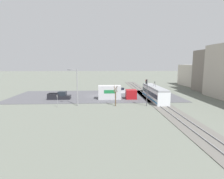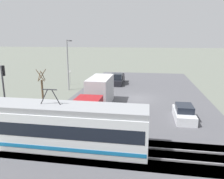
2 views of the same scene
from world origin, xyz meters
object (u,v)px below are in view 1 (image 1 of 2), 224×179
sedan_car_0 (120,91)px  street_tree (116,97)px  street_lamp_near_crossing (76,85)px  pickup_truck (60,96)px  no_parking_sign (57,100)px  box_truck (115,93)px  light_rail_tram (154,93)px  traffic_light_pole (147,89)px

sedan_car_0 → street_tree: size_ratio=0.97×
street_lamp_near_crossing → pickup_truck: bearing=-143.1°
no_parking_sign → street_lamp_near_crossing: bearing=107.9°
box_truck → street_tree: (6.99, -0.28, 0.37)m
pickup_truck → street_tree: street_tree is taller
pickup_truck → light_rail_tram: bearing=86.1°
pickup_truck → street_lamp_near_crossing: (6.98, 5.25, 3.69)m
traffic_light_pole → street_lamp_near_crossing: bearing=-92.9°
light_rail_tram → sedan_car_0: size_ratio=3.29×
box_truck → street_tree: size_ratio=2.15×
pickup_truck → street_tree: 15.35m
street_tree → no_parking_sign: bearing=-86.0°
pickup_truck → street_tree: size_ratio=1.25×
street_tree → street_lamp_near_crossing: (-0.36, -8.18, 2.50)m
no_parking_sign → sedan_car_0: bearing=139.9°
box_truck → no_parking_sign: 14.45m
light_rail_tram → street_lamp_near_crossing: size_ratio=1.82×
sedan_car_0 → traffic_light_pole: bearing=-166.8°
pickup_truck → traffic_light_pole: (7.72, 19.89, 2.80)m
box_truck → traffic_light_pole: 9.82m
traffic_light_pole → street_tree: traffic_light_pole is taller
light_rail_tram → street_lamp_near_crossing: (5.38, -18.10, 2.83)m
traffic_light_pole → street_lamp_near_crossing: size_ratio=0.72×
pickup_truck → sedan_car_0: pickup_truck is taller
box_truck → traffic_light_pole: traffic_light_pole is taller
light_rail_tram → sedan_car_0: light_rail_tram is taller
no_parking_sign → light_rail_tram: bearing=106.8°
pickup_truck → street_lamp_near_crossing: size_ratio=0.71×
box_truck → sedan_car_0: size_ratio=2.21×
box_truck → street_lamp_near_crossing: (6.63, -8.46, 2.87)m
light_rail_tram → traffic_light_pole: traffic_light_pole is taller
box_truck → street_tree: street_tree is taller
sedan_car_0 → traffic_light_pole: size_ratio=0.76×
street_tree → no_parking_sign: 11.91m
light_rail_tram → no_parking_sign: size_ratio=5.45×
box_truck → sedan_car_0: 9.64m
light_rail_tram → street_tree: bearing=-59.9°
pickup_truck → street_lamp_near_crossing: 9.48m
pickup_truck → sedan_car_0: 18.33m
street_tree → no_parking_sign: size_ratio=1.70×
light_rail_tram → no_parking_sign: 22.76m
box_truck → street_lamp_near_crossing: bearing=-51.9°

